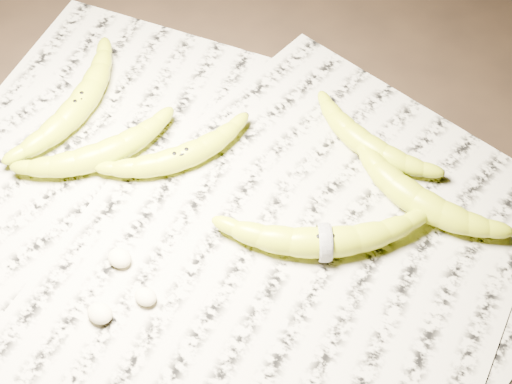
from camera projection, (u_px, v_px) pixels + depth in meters
The scene contains 12 objects.
ground at pixel (233, 233), 0.94m from camera, with size 3.00×3.00×0.00m, color black.
newspaper_patch at pixel (201, 229), 0.94m from camera, with size 0.90×0.70×0.01m, color #BAB59F.
banana_left_a at pixel (79, 104), 1.03m from camera, with size 0.23×0.06×0.04m, color #9FBC17, non-canonical shape.
banana_left_b at pixel (101, 153), 0.98m from camera, with size 0.20×0.06×0.04m, color #9FBC17, non-canonical shape.
banana_center at pixel (181, 156), 0.98m from camera, with size 0.19×0.06×0.04m, color #9FBC17, non-canonical shape.
banana_taped at pixel (324, 241), 0.90m from camera, with size 0.25×0.07×0.04m, color #9FBC17, non-canonical shape.
banana_upper_a at pixel (365, 142), 1.00m from camera, with size 0.18×0.06×0.04m, color #9FBC17, non-canonical shape.
banana_upper_b at pixel (417, 199), 0.94m from camera, with size 0.20×0.07×0.04m, color #9FBC17, non-canonical shape.
measuring_tape at pixel (324, 241), 0.90m from camera, with size 0.05×0.05×0.00m, color white.
flesh_chunk_a at pixel (119, 256), 0.90m from camera, with size 0.03×0.03×0.02m, color beige.
flesh_chunk_b at pixel (99, 312), 0.86m from camera, with size 0.03×0.03×0.02m, color beige.
flesh_chunk_c at pixel (145, 295), 0.87m from camera, with size 0.03×0.02×0.02m, color beige.
Camera 1 is at (0.26, -0.42, 0.80)m, focal length 50.00 mm.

